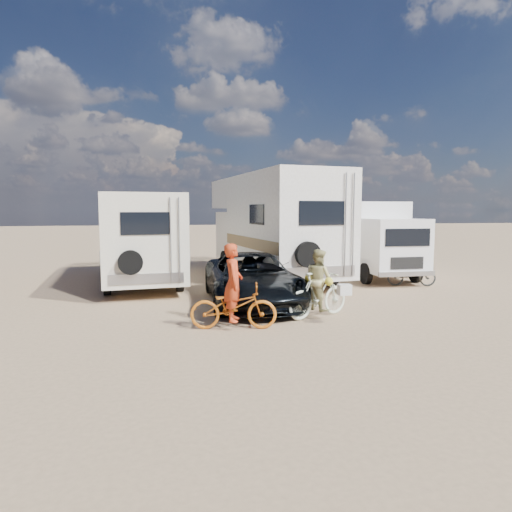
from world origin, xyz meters
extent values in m
plane|color=tan|center=(0.00, 0.00, 0.00)|extent=(140.00, 140.00, 0.00)
imported|color=black|center=(-1.93, 2.31, 0.70)|extent=(2.49, 5.12, 1.40)
imported|color=#C96614|center=(-2.84, -0.23, 0.50)|extent=(1.98, 0.99, 0.99)
imported|color=beige|center=(-0.66, 0.42, 0.56)|extent=(1.91, 1.22, 1.11)
imported|color=red|center=(-2.84, -0.23, 0.85)|extent=(0.51, 0.68, 1.70)
imported|color=tan|center=(-0.66, 0.42, 0.74)|extent=(0.80, 0.88, 1.48)
imported|color=#282B29|center=(4.00, 4.10, 0.43)|extent=(1.71, 1.01, 0.85)
cube|color=#255B93|center=(-1.50, 4.11, 0.23)|extent=(0.63, 0.49, 0.46)
cube|color=#967D52|center=(-0.30, 4.20, 0.17)|extent=(0.44, 0.44, 0.34)
camera|label=1|loc=(-4.32, -9.79, 2.59)|focal=31.66mm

